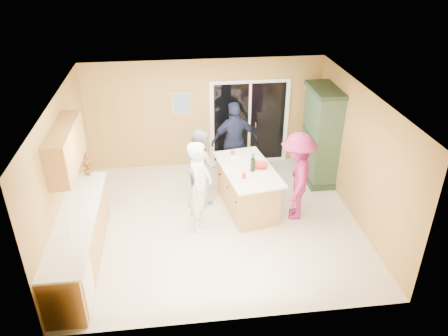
{
  "coord_description": "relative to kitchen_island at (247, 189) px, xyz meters",
  "views": [
    {
      "loc": [
        -0.73,
        -7.07,
        5.09
      ],
      "look_at": [
        0.15,
        0.1,
        1.15
      ],
      "focal_mm": 35.0,
      "sensor_mm": 36.0,
      "label": 1
    }
  ],
  "objects": [
    {
      "name": "wine_bottle",
      "position": [
        0.07,
        -0.13,
        0.64
      ],
      "size": [
        0.09,
        0.09,
        0.37
      ],
      "rotation": [
        0.0,
        0.0,
        0.43
      ],
      "color": "black",
      "rests_on": "kitchen_island"
    },
    {
      "name": "tumbler_near",
      "position": [
        -0.14,
        -0.39,
        0.55
      ],
      "size": [
        0.08,
        0.08,
        0.11
      ],
      "primitive_type": "cylinder",
      "rotation": [
        0.0,
        0.0,
        -0.12
      ],
      "color": "#B02913",
      "rests_on": "kitchen_island"
    },
    {
      "name": "tulip_vase",
      "position": [
        -3.12,
        0.1,
        0.72
      ],
      "size": [
        0.27,
        0.23,
        0.44
      ],
      "primitive_type": "imported",
      "rotation": [
        0.0,
        0.0,
        -0.39
      ],
      "color": "#B61312",
      "rests_on": "left_cabinet_run"
    },
    {
      "name": "ceiling",
      "position": [
        -0.67,
        -0.42,
        2.16
      ],
      "size": [
        5.5,
        5.0,
        0.1
      ],
      "primitive_type": "cube",
      "color": "silver",
      "rests_on": "wall_back"
    },
    {
      "name": "serving_bowl",
      "position": [
        0.25,
        0.02,
        0.54
      ],
      "size": [
        0.36,
        0.36,
        0.07
      ],
      "primitive_type": "imported",
      "rotation": [
        0.0,
        0.0,
        -0.25
      ],
      "color": "#B02913",
      "rests_on": "kitchen_island"
    },
    {
      "name": "wall_back",
      "position": [
        -0.67,
        2.08,
        0.86
      ],
      "size": [
        5.5,
        0.1,
        2.6
      ],
      "primitive_type": "cube",
      "color": "#DAAD5A",
      "rests_on": "ground"
    },
    {
      "name": "kitchen_island",
      "position": [
        0.0,
        0.0,
        0.0
      ],
      "size": [
        1.25,
        1.92,
        0.94
      ],
      "rotation": [
        0.0,
        0.0,
        0.16
      ],
      "color": "#BE894A",
      "rests_on": "floor"
    },
    {
      "name": "wall_left",
      "position": [
        -3.42,
        -0.42,
        0.86
      ],
      "size": [
        0.1,
        5.0,
        2.6
      ],
      "primitive_type": "cube",
      "color": "#DAAD5A",
      "rests_on": "ground"
    },
    {
      "name": "woman_navy",
      "position": [
        -0.07,
        1.3,
        0.48
      ],
      "size": [
        1.13,
        0.58,
        1.85
      ],
      "primitive_type": "imported",
      "rotation": [
        0.0,
        0.0,
        3.27
      ],
      "color": "#1C223E",
      "rests_on": "floor"
    },
    {
      "name": "floor",
      "position": [
        -0.67,
        -0.42,
        -0.44
      ],
      "size": [
        5.5,
        5.5,
        0.0
      ],
      "primitive_type": "plane",
      "color": "white",
      "rests_on": "ground"
    },
    {
      "name": "woman_magenta",
      "position": [
        0.89,
        -0.39,
        0.46
      ],
      "size": [
        0.99,
        1.31,
        1.8
      ],
      "primitive_type": "imported",
      "rotation": [
        0.0,
        0.0,
        -1.87
      ],
      "color": "#8A1E53",
      "rests_on": "floor"
    },
    {
      "name": "wall_front",
      "position": [
        -0.67,
        -2.92,
        0.86
      ],
      "size": [
        5.5,
        0.1,
        2.6
      ],
      "primitive_type": "cube",
      "color": "#DAAD5A",
      "rests_on": "ground"
    },
    {
      "name": "green_hutch",
      "position": [
        1.82,
        1.02,
        0.63
      ],
      "size": [
        0.63,
        1.19,
        2.19
      ],
      "color": "#213623",
      "rests_on": "floor"
    },
    {
      "name": "wall_right",
      "position": [
        2.08,
        -0.42,
        0.86
      ],
      "size": [
        0.1,
        5.0,
        2.6
      ],
      "primitive_type": "cube",
      "color": "#DAAD5A",
      "rests_on": "ground"
    },
    {
      "name": "woman_grey",
      "position": [
        -0.9,
        0.53,
        0.36
      ],
      "size": [
        0.85,
        0.95,
        1.6
      ],
      "primitive_type": "imported",
      "rotation": [
        0.0,
        0.0,
        1.95
      ],
      "color": "#9C9D9F",
      "rests_on": "floor"
    },
    {
      "name": "sliding_door",
      "position": [
        0.38,
        2.04,
        0.61
      ],
      "size": [
        1.9,
        0.07,
        2.1
      ],
      "color": "white",
      "rests_on": "floor"
    },
    {
      "name": "woman_white",
      "position": [
        -0.99,
        -0.53,
        0.46
      ],
      "size": [
        0.62,
        0.76,
        1.81
      ],
      "primitive_type": "imported",
      "rotation": [
        0.0,
        0.0,
        1.26
      ],
      "color": "white",
      "rests_on": "floor"
    },
    {
      "name": "left_cabinet_run",
      "position": [
        -3.11,
        -1.47,
        0.02
      ],
      "size": [
        0.65,
        3.05,
        1.24
      ],
      "color": "#BE894A",
      "rests_on": "floor"
    },
    {
      "name": "framed_picture",
      "position": [
        -1.22,
        2.05,
        1.16
      ],
      "size": [
        0.46,
        0.04,
        0.56
      ],
      "color": "tan",
      "rests_on": "wall_back"
    },
    {
      "name": "tumbler_far",
      "position": [
        -0.22,
        0.59,
        0.55
      ],
      "size": [
        0.09,
        0.09,
        0.11
      ],
      "primitive_type": "cylinder",
      "rotation": [
        0.0,
        0.0,
        -0.28
      ],
      "color": "#B02913",
      "rests_on": "kitchen_island"
    },
    {
      "name": "upper_cabinets",
      "position": [
        -3.24,
        -0.62,
        1.43
      ],
      "size": [
        0.35,
        1.6,
        0.75
      ],
      "primitive_type": "cube",
      "color": "#BE894A",
      "rests_on": "wall_left"
    },
    {
      "name": "white_plate",
      "position": [
        -0.19,
        0.48,
        0.51
      ],
      "size": [
        0.25,
        0.25,
        0.01
      ],
      "primitive_type": "cylinder",
      "rotation": [
        0.0,
        0.0,
        0.3
      ],
      "color": "white",
      "rests_on": "kitchen_island"
    }
  ]
}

